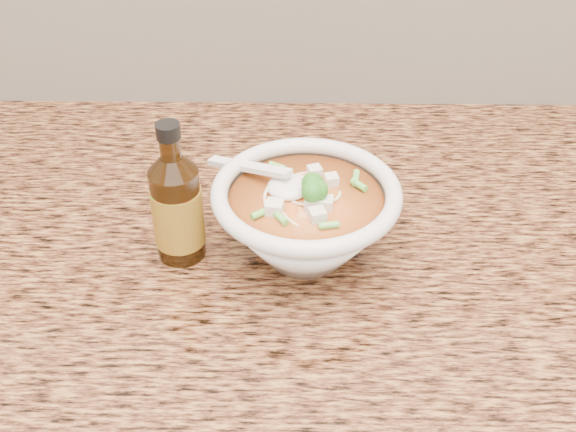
{
  "coord_description": "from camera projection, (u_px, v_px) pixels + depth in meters",
  "views": [
    {
      "loc": [
        -0.09,
        0.99,
        1.45
      ],
      "look_at": [
        -0.09,
        1.63,
        0.95
      ],
      "focal_mm": 45.0,
      "sensor_mm": 36.0,
      "label": 1
    }
  ],
  "objects": [
    {
      "name": "hot_sauce_bottle",
      "position": [
        177.0,
        208.0,
        0.8
      ],
      "size": [
        0.07,
        0.07,
        0.17
      ],
      "rotation": [
        0.0,
        0.0,
        -0.16
      ],
      "color": "#3C2008",
      "rests_on": "counter_slab"
    },
    {
      "name": "counter_slab",
      "position": [
        365.0,
        239.0,
        0.89
      ],
      "size": [
        4.0,
        0.68,
        0.04
      ],
      "primitive_type": "cube",
      "color": "olive",
      "rests_on": "cabinet"
    },
    {
      "name": "soup_bowl",
      "position": [
        306.0,
        220.0,
        0.81
      ],
      "size": [
        0.22,
        0.21,
        0.12
      ],
      "rotation": [
        0.0,
        0.0,
        0.02
      ],
      "color": "silver",
      "rests_on": "counter_slab"
    }
  ]
}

